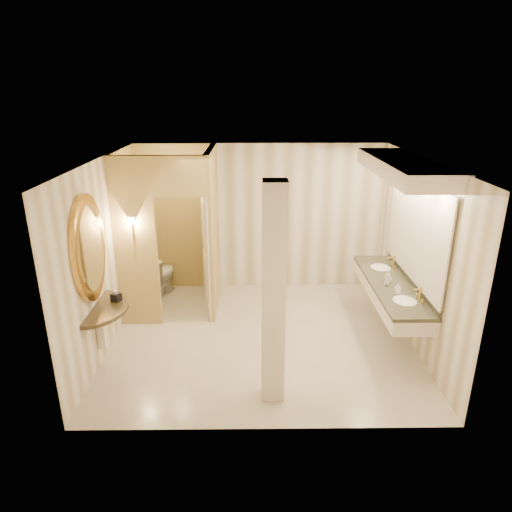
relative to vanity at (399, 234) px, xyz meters
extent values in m
plane|color=beige|center=(-1.98, -0.09, -1.63)|extent=(4.50, 4.50, 0.00)
plane|color=white|center=(-1.98, -0.09, 1.07)|extent=(4.50, 4.50, 0.00)
cube|color=white|center=(-1.98, 1.91, -0.28)|extent=(4.50, 0.02, 2.70)
cube|color=white|center=(-1.98, -2.09, -0.28)|extent=(4.50, 0.02, 2.70)
cube|color=white|center=(-4.23, -0.09, -0.28)|extent=(0.02, 4.00, 2.70)
cube|color=white|center=(0.27, -0.09, -0.28)|extent=(0.02, 4.00, 2.70)
cube|color=tan|center=(-2.78, 1.16, -0.28)|extent=(0.10, 1.50, 2.70)
cube|color=tan|center=(-3.90, 0.41, -0.28)|extent=(0.65, 0.10, 2.70)
cube|color=tan|center=(-3.18, 0.41, 0.77)|extent=(0.80, 0.10, 0.60)
cube|color=white|center=(-2.86, 0.80, -0.58)|extent=(0.20, 0.79, 2.10)
cylinder|color=gold|center=(-3.90, 0.34, -0.08)|extent=(0.03, 0.03, 0.30)
cone|color=white|center=(-3.90, 0.34, 0.12)|extent=(0.14, 0.14, 0.14)
cube|color=white|center=(-0.03, 0.00, -0.90)|extent=(0.60, 2.28, 0.24)
cube|color=black|center=(-0.03, 0.00, -0.78)|extent=(0.64, 2.32, 0.05)
cube|color=black|center=(0.25, 0.00, -0.71)|extent=(0.03, 2.28, 0.10)
ellipsoid|color=white|center=(-0.03, -0.62, -0.80)|extent=(0.40, 0.44, 0.15)
cylinder|color=gold|center=(0.17, -0.62, -0.67)|extent=(0.03, 0.03, 0.22)
ellipsoid|color=white|center=(-0.03, 0.62, -0.80)|extent=(0.40, 0.44, 0.15)
cylinder|color=gold|center=(0.17, 0.62, -0.67)|extent=(0.03, 0.03, 0.22)
cube|color=white|center=(0.25, 0.00, 0.07)|extent=(0.03, 2.28, 1.40)
cube|color=white|center=(-0.03, 0.00, 0.96)|extent=(0.75, 2.48, 0.22)
cylinder|color=black|center=(-4.21, -0.76, -0.78)|extent=(1.08, 1.08, 0.05)
cube|color=white|center=(-4.17, -0.76, -1.08)|extent=(0.10, 0.10, 0.60)
cylinder|color=gold|center=(-4.19, -0.76, 0.07)|extent=(0.07, 1.08, 1.08)
cylinder|color=white|center=(-4.15, -0.76, 0.07)|extent=(0.02, 0.86, 0.86)
cube|color=white|center=(-1.87, -1.48, -0.28)|extent=(0.27, 0.27, 2.70)
cube|color=black|center=(-3.97, -0.58, -0.70)|extent=(0.15, 0.15, 0.11)
imported|color=white|center=(-3.82, 1.49, -1.23)|extent=(0.67, 0.88, 0.80)
imported|color=beige|center=(-0.07, -0.39, -0.68)|extent=(0.07, 0.07, 0.14)
imported|color=silver|center=(-0.07, 0.02, -0.69)|extent=(0.10, 0.10, 0.13)
imported|color=#C6B28C|center=(-0.13, -0.08, -0.64)|extent=(0.10, 0.10, 0.23)
camera|label=1|loc=(-2.13, -6.23, 1.98)|focal=32.00mm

